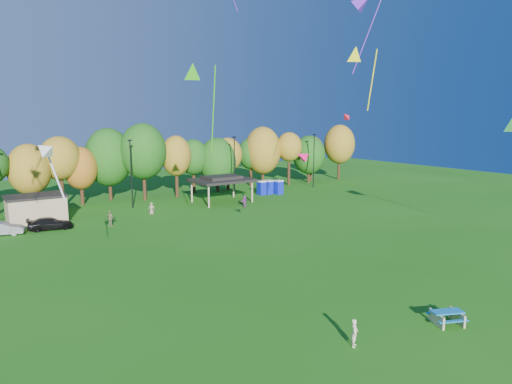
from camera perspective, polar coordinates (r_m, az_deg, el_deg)
ground at (r=28.60m, az=9.82°, el=-15.77°), size 160.00×160.00×0.00m
tree_line at (r=66.39m, az=-19.44°, el=3.58°), size 93.57×10.55×11.15m
lamp_posts at (r=62.14m, az=-15.34°, el=2.47°), size 64.50×0.25×9.09m
utility_building at (r=57.85m, az=-25.79°, el=-1.92°), size 6.30×4.30×3.25m
pavilion at (r=64.66m, az=-4.30°, el=1.55°), size 8.20×6.20×3.77m
porta_potties at (r=71.35m, az=1.71°, el=0.60°), size 3.75×2.08×2.18m
picnic_table at (r=30.04m, az=22.76°, el=-14.15°), size 2.32×2.16×0.80m
kite_flyer at (r=25.86m, az=12.21°, el=-16.83°), size 0.66×0.63×1.53m
car_b at (r=53.71m, az=-29.24°, el=-4.03°), size 4.46×2.48×1.39m
car_d at (r=54.02m, az=-24.33°, el=-3.62°), size 4.82×2.56×1.33m
far_person_1 at (r=61.45m, az=-1.44°, el=-1.16°), size 1.51×0.94×1.55m
far_person_2 at (r=58.13m, az=-12.93°, el=-2.01°), size 0.89×0.72×1.57m
far_person_4 at (r=53.02m, az=-17.73°, el=-3.19°), size 0.91×1.14×1.82m
kite_1 at (r=37.24m, az=-7.90°, el=14.72°), size 2.21×4.33×7.42m
kite_2 at (r=25.65m, az=-24.96°, el=4.72°), size 1.66×1.85×3.34m
kite_4 at (r=51.89m, az=13.26°, el=22.06°), size 3.67×4.77×8.65m
kite_6 at (r=39.47m, az=12.27°, el=16.54°), size 2.25×3.22×5.50m
kite_12 at (r=62.77m, az=11.15°, el=9.28°), size 1.44×1.10×1.41m
kite_13 at (r=33.26m, az=5.70°, el=4.48°), size 1.29×1.14×1.10m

